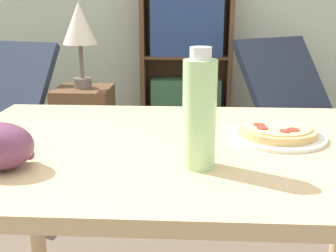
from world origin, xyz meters
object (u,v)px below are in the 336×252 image
at_px(lounge_chair_far, 297,127).
at_px(table_lamp, 79,28).
at_px(bookshelf, 186,64).
at_px(drink_bottle, 199,112).
at_px(side_table, 86,135).
at_px(pizza_on_plate, 276,132).

bearing_deg(lounge_chair_far, table_lamp, 158.94).
distance_m(lounge_chair_far, table_lamp, 1.61).
xyz_separation_m(lounge_chair_far, bookshelf, (-0.79, 0.59, 0.36)).
bearing_deg(lounge_chair_far, drink_bottle, -143.92).
distance_m(lounge_chair_far, bookshelf, 1.05).
xyz_separation_m(drink_bottle, lounge_chair_far, (0.73, 1.98, -0.61)).
bearing_deg(bookshelf, table_lamp, -124.64).
xyz_separation_m(side_table, table_lamp, (0.00, -0.00, 0.67)).
distance_m(pizza_on_plate, bookshelf, 2.37).
bearing_deg(drink_bottle, table_lamp, 112.62).
relative_size(drink_bottle, bookshelf, 0.19).
xyz_separation_m(pizza_on_plate, bookshelf, (-0.28, 2.35, -0.14)).
bearing_deg(pizza_on_plate, drink_bottle, -134.24).
bearing_deg(pizza_on_plate, lounge_chair_far, 73.71).
relative_size(pizza_on_plate, lounge_chair_far, 0.27).
height_order(pizza_on_plate, lounge_chair_far, lounge_chair_far).
height_order(bookshelf, side_table, bookshelf).
xyz_separation_m(drink_bottle, bookshelf, (-0.06, 2.57, -0.25)).
relative_size(lounge_chair_far, table_lamp, 1.94).
bearing_deg(side_table, bookshelf, 55.36).
xyz_separation_m(drink_bottle, table_lamp, (-0.69, 1.66, 0.08)).
distance_m(drink_bottle, side_table, 1.89).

